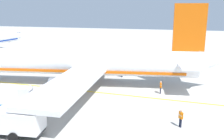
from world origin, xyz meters
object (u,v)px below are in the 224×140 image
at_px(airliner_foreground, 77,63).
at_px(crew_loader_right, 122,71).
at_px(cargo_container_near, 26,95).
at_px(service_truck_fuel, 10,120).
at_px(crew_marshaller, 161,86).
at_px(crew_loader_left, 181,117).

distance_m(airliner_foreground, crew_loader_right, 8.37).
bearing_deg(cargo_container_near, airliner_foreground, -17.35).
bearing_deg(crew_loader_right, service_truck_fuel, 169.17).
bearing_deg(service_truck_fuel, crew_marshaller, -36.39).
xyz_separation_m(crew_loader_left, crew_loader_right, (15.90, 10.18, -0.05)).
distance_m(crew_loader_left, crew_loader_right, 18.88).
relative_size(airliner_foreground, crew_loader_left, 23.35).
bearing_deg(service_truck_fuel, cargo_container_near, 27.48).
distance_m(airliner_foreground, crew_loader_left, 18.45).
height_order(cargo_container_near, crew_marshaller, cargo_container_near).
xyz_separation_m(crew_marshaller, crew_loader_left, (-9.32, -2.97, 0.01)).
relative_size(airliner_foreground, cargo_container_near, 20.59).
bearing_deg(crew_marshaller, crew_loader_left, -162.35).
relative_size(service_truck_fuel, crew_loader_right, 3.66).
bearing_deg(airliner_foreground, service_truck_fuel, -176.35).
height_order(crew_loader_left, crew_loader_right, crew_loader_left).
height_order(airliner_foreground, crew_loader_left, airliner_foreground).
bearing_deg(cargo_container_near, crew_loader_left, -93.27).
relative_size(service_truck_fuel, crew_loader_left, 3.50).
relative_size(airliner_foreground, crew_loader_right, 24.41).
height_order(airliner_foreground, cargo_container_near, airliner_foreground).
distance_m(crew_marshaller, crew_loader_left, 9.78).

